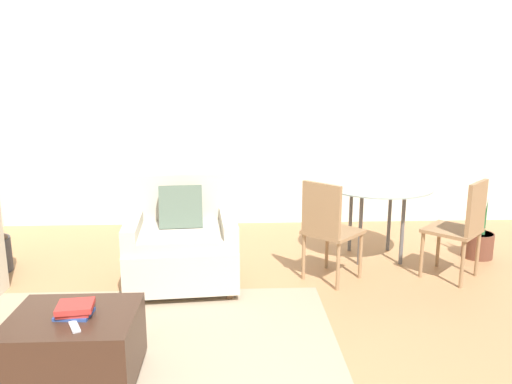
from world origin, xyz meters
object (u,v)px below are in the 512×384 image
at_px(book_stack, 75,310).
at_px(dining_chair_near_right, 463,223).
at_px(ottoman, 75,346).
at_px(dining_table, 377,195).
at_px(tv_remote_primary, 75,327).
at_px(armchair, 182,244).
at_px(potted_plant_small, 478,239).
at_px(dining_chair_near_left, 328,225).

bearing_deg(book_stack, dining_chair_near_right, 26.16).
height_order(book_stack, dining_chair_near_right, dining_chair_near_right).
distance_m(ottoman, dining_table, 3.10).
bearing_deg(ottoman, tv_remote_primary, -68.35).
xyz_separation_m(dining_table, dining_chair_near_right, (0.59, -0.59, -0.12)).
bearing_deg(armchair, book_stack, -107.49).
relative_size(tv_remote_primary, potted_plant_small, 0.18).
bearing_deg(tv_remote_primary, ottoman, 111.65).
bearing_deg(book_stack, ottoman, 162.70).
xyz_separation_m(book_stack, dining_table, (2.31, 2.02, 0.18)).
height_order(armchair, potted_plant_small, armchair).
height_order(tv_remote_primary, dining_table, dining_table).
relative_size(armchair, dining_chair_near_left, 1.09).
relative_size(book_stack, tv_remote_primary, 1.55).
relative_size(book_stack, dining_table, 0.21).
xyz_separation_m(armchair, tv_remote_primary, (-0.42, -1.59, 0.07)).
relative_size(armchair, ottoman, 1.37).
bearing_deg(book_stack, dining_chair_near_left, 39.75).
bearing_deg(potted_plant_small, dining_table, 177.76).
distance_m(dining_chair_near_left, dining_chair_near_right, 1.19).
relative_size(tv_remote_primary, dining_chair_near_right, 0.16).
relative_size(ottoman, potted_plant_small, 0.91).
height_order(armchair, dining_chair_near_right, armchair).
xyz_separation_m(book_stack, tv_remote_primary, (0.04, -0.14, -0.03)).
distance_m(dining_table, potted_plant_small, 1.13).
relative_size(armchair, potted_plant_small, 1.25).
height_order(book_stack, potted_plant_small, potted_plant_small).
height_order(dining_chair_near_left, dining_chair_near_right, same).
xyz_separation_m(armchair, book_stack, (-0.46, -1.45, 0.11)).
bearing_deg(dining_chair_near_right, potted_plant_small, 51.53).
relative_size(dining_chair_near_left, potted_plant_small, 1.14).
height_order(dining_chair_near_right, potted_plant_small, dining_chair_near_right).
distance_m(dining_chair_near_left, potted_plant_small, 1.75).
bearing_deg(dining_table, dining_chair_near_right, -45.00).
height_order(ottoman, dining_table, dining_table).
distance_m(armchair, dining_chair_near_right, 2.45).
height_order(ottoman, book_stack, book_stack).
distance_m(tv_remote_primary, potted_plant_small, 3.93).
relative_size(dining_chair_near_left, dining_chair_near_right, 1.00).
relative_size(ottoman, book_stack, 3.26).
distance_m(dining_table, dining_chair_near_right, 0.85).
xyz_separation_m(ottoman, potted_plant_small, (3.36, 1.97, -0.05)).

